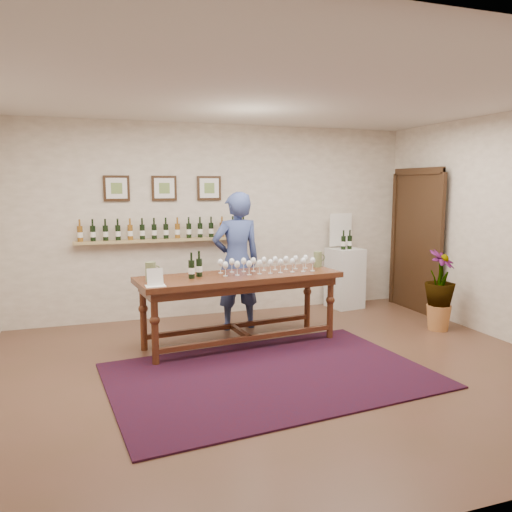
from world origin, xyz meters
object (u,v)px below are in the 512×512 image
object	(u,v)px
display_pedestal	(345,278)
potted_plant	(440,290)
person	(237,261)
tasting_table	(240,285)

from	to	relation	value
display_pedestal	potted_plant	distance (m)	1.64
person	display_pedestal	bearing A→B (deg)	-167.49
tasting_table	person	bearing A→B (deg)	70.21
potted_plant	person	distance (m)	2.73
display_pedestal	person	bearing A→B (deg)	-163.56
display_pedestal	person	size ratio (longest dim) A/B	0.51
person	tasting_table	bearing A→B (deg)	72.60
display_pedestal	person	distance (m)	2.09
tasting_table	potted_plant	xyz separation A→B (m)	(2.69, -0.27, -0.19)
display_pedestal	tasting_table	bearing A→B (deg)	-149.14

